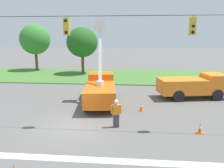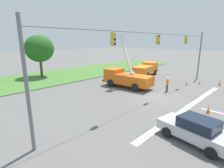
{
  "view_description": "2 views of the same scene",
  "coord_description": "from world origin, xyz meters",
  "px_view_note": "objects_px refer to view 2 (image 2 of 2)",
  "views": [
    {
      "loc": [
        3.64,
        -12.56,
        5.45
      ],
      "look_at": [
        2.23,
        3.3,
        2.01
      ],
      "focal_mm": 35.0,
      "sensor_mm": 36.0,
      "label": 1
    },
    {
      "loc": [
        -16.2,
        -9.08,
        5.92
      ],
      "look_at": [
        -2.2,
        4.31,
        1.11
      ],
      "focal_mm": 28.0,
      "sensor_mm": 36.0,
      "label": 2
    }
  ],
  "objects_px": {
    "road_worker": "(167,84)",
    "traffic_cone_foreground_left": "(208,109)",
    "traffic_cone_near_bucket": "(187,83)",
    "traffic_cone_far_left": "(151,82)",
    "traffic_cone_mid_right": "(200,82)",
    "utility_truck_support_near": "(146,69)",
    "tree_centre": "(39,49)",
    "sedan_silver": "(196,130)",
    "traffic_cone_far_right": "(220,83)",
    "utility_truck_bucket_lift": "(126,77)"
  },
  "relations": [
    {
      "from": "road_worker",
      "to": "traffic_cone_foreground_left",
      "type": "bearing_deg",
      "value": -122.65
    },
    {
      "from": "traffic_cone_foreground_left",
      "to": "traffic_cone_near_bucket",
      "type": "height_order",
      "value": "traffic_cone_foreground_left"
    },
    {
      "from": "road_worker",
      "to": "traffic_cone_far_left",
      "type": "distance_m",
      "value": 3.61
    },
    {
      "from": "traffic_cone_mid_right",
      "to": "traffic_cone_far_left",
      "type": "height_order",
      "value": "traffic_cone_far_left"
    },
    {
      "from": "traffic_cone_foreground_left",
      "to": "traffic_cone_mid_right",
      "type": "xyz_separation_m",
      "value": [
        10.29,
        3.96,
        -0.08
      ]
    },
    {
      "from": "utility_truck_support_near",
      "to": "road_worker",
      "type": "height_order",
      "value": "utility_truck_support_near"
    },
    {
      "from": "utility_truck_support_near",
      "to": "traffic_cone_mid_right",
      "type": "bearing_deg",
      "value": -88.55
    },
    {
      "from": "tree_centre",
      "to": "sedan_silver",
      "type": "xyz_separation_m",
      "value": [
        -2.41,
        -25.46,
        -3.88
      ]
    },
    {
      "from": "tree_centre",
      "to": "traffic_cone_foreground_left",
      "type": "bearing_deg",
      "value": -83.51
    },
    {
      "from": "traffic_cone_foreground_left",
      "to": "traffic_cone_far_right",
      "type": "relative_size",
      "value": 0.94
    },
    {
      "from": "tree_centre",
      "to": "traffic_cone_mid_right",
      "type": "height_order",
      "value": "tree_centre"
    },
    {
      "from": "utility_truck_bucket_lift",
      "to": "traffic_cone_near_bucket",
      "type": "distance_m",
      "value": 8.53
    },
    {
      "from": "tree_centre",
      "to": "sedan_silver",
      "type": "bearing_deg",
      "value": -95.41
    },
    {
      "from": "tree_centre",
      "to": "sedan_silver",
      "type": "relative_size",
      "value": 1.52
    },
    {
      "from": "traffic_cone_far_left",
      "to": "traffic_cone_far_right",
      "type": "relative_size",
      "value": 0.88
    },
    {
      "from": "utility_truck_bucket_lift",
      "to": "sedan_silver",
      "type": "xyz_separation_m",
      "value": [
        -7.09,
        -11.14,
        -0.56
      ]
    },
    {
      "from": "tree_centre",
      "to": "traffic_cone_far_left",
      "type": "bearing_deg",
      "value": -63.56
    },
    {
      "from": "utility_truck_support_near",
      "to": "traffic_cone_far_left",
      "type": "xyz_separation_m",
      "value": [
        -4.86,
        -4.15,
        -0.84
      ]
    },
    {
      "from": "road_worker",
      "to": "traffic_cone_far_right",
      "type": "relative_size",
      "value": 2.24
    },
    {
      "from": "tree_centre",
      "to": "traffic_cone_near_bucket",
      "type": "height_order",
      "value": "tree_centre"
    },
    {
      "from": "utility_truck_support_near",
      "to": "sedan_silver",
      "type": "xyz_separation_m",
      "value": [
        -15.29,
        -13.48,
        -0.39
      ]
    },
    {
      "from": "road_worker",
      "to": "traffic_cone_near_bucket",
      "type": "distance_m",
      "value": 4.94
    },
    {
      "from": "road_worker",
      "to": "traffic_cone_far_left",
      "type": "relative_size",
      "value": 2.56
    },
    {
      "from": "utility_truck_bucket_lift",
      "to": "traffic_cone_far_left",
      "type": "bearing_deg",
      "value": -28.45
    },
    {
      "from": "traffic_cone_far_left",
      "to": "sedan_silver",
      "type": "bearing_deg",
      "value": -138.19
    },
    {
      "from": "traffic_cone_far_right",
      "to": "utility_truck_support_near",
      "type": "bearing_deg",
      "value": 96.25
    },
    {
      "from": "traffic_cone_near_bucket",
      "to": "tree_centre",
      "type": "bearing_deg",
      "value": 119.62
    },
    {
      "from": "traffic_cone_far_left",
      "to": "traffic_cone_far_right",
      "type": "height_order",
      "value": "traffic_cone_far_right"
    },
    {
      "from": "sedan_silver",
      "to": "utility_truck_bucket_lift",
      "type": "bearing_deg",
      "value": 57.51
    },
    {
      "from": "utility_truck_support_near",
      "to": "traffic_cone_far_left",
      "type": "relative_size",
      "value": 9.35
    },
    {
      "from": "sedan_silver",
      "to": "traffic_cone_foreground_left",
      "type": "relative_size",
      "value": 6.05
    },
    {
      "from": "sedan_silver",
      "to": "road_worker",
      "type": "xyz_separation_m",
      "value": [
        8.75,
        6.21,
        0.21
      ]
    },
    {
      "from": "utility_truck_bucket_lift",
      "to": "traffic_cone_far_left",
      "type": "relative_size",
      "value": 9.87
    },
    {
      "from": "traffic_cone_mid_right",
      "to": "utility_truck_support_near",
      "type": "bearing_deg",
      "value": 91.45
    },
    {
      "from": "road_worker",
      "to": "traffic_cone_mid_right",
      "type": "xyz_separation_m",
      "value": [
        6.76,
        -1.54,
        -0.71
      ]
    },
    {
      "from": "road_worker",
      "to": "traffic_cone_far_left",
      "type": "height_order",
      "value": "road_worker"
    },
    {
      "from": "utility_truck_bucket_lift",
      "to": "traffic_cone_foreground_left",
      "type": "height_order",
      "value": "utility_truck_bucket_lift"
    },
    {
      "from": "traffic_cone_foreground_left",
      "to": "tree_centre",
      "type": "bearing_deg",
      "value": 96.49
    },
    {
      "from": "traffic_cone_far_left",
      "to": "road_worker",
      "type": "bearing_deg",
      "value": -118.32
    },
    {
      "from": "sedan_silver",
      "to": "traffic_cone_near_bucket",
      "type": "xyz_separation_m",
      "value": [
        13.62,
        5.75,
        -0.49
      ]
    },
    {
      "from": "road_worker",
      "to": "traffic_cone_far_right",
      "type": "bearing_deg",
      "value": -25.98
    },
    {
      "from": "utility_truck_bucket_lift",
      "to": "traffic_cone_mid_right",
      "type": "relative_size",
      "value": 11.35
    },
    {
      "from": "utility_truck_support_near",
      "to": "traffic_cone_mid_right",
      "type": "height_order",
      "value": "utility_truck_support_near"
    },
    {
      "from": "utility_truck_bucket_lift",
      "to": "sedan_silver",
      "type": "relative_size",
      "value": 1.51
    },
    {
      "from": "utility_truck_support_near",
      "to": "sedan_silver",
      "type": "relative_size",
      "value": 1.43
    },
    {
      "from": "sedan_silver",
      "to": "traffic_cone_foreground_left",
      "type": "bearing_deg",
      "value": 7.73
    },
    {
      "from": "tree_centre",
      "to": "traffic_cone_near_bucket",
      "type": "bearing_deg",
      "value": -60.38
    },
    {
      "from": "traffic_cone_far_right",
      "to": "sedan_silver",
      "type": "bearing_deg",
      "value": -171.62
    },
    {
      "from": "utility_truck_bucket_lift",
      "to": "traffic_cone_near_bucket",
      "type": "bearing_deg",
      "value": -39.55
    },
    {
      "from": "road_worker",
      "to": "traffic_cone_foreground_left",
      "type": "relative_size",
      "value": 2.37
    }
  ]
}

